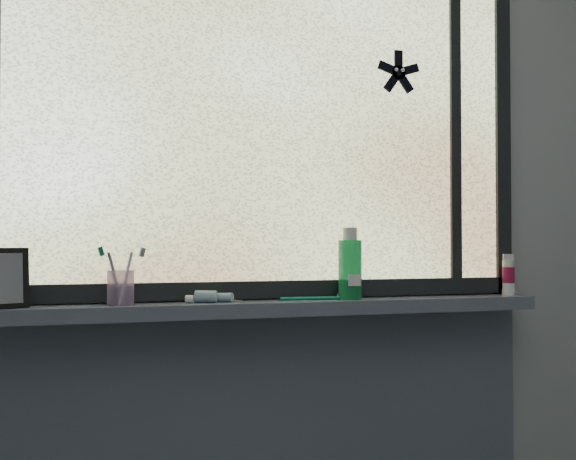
% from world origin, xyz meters
% --- Properties ---
extents(wall_back, '(3.00, 0.01, 2.50)m').
position_xyz_m(wall_back, '(0.00, 1.30, 1.25)').
color(wall_back, '#9EA3A8').
rests_on(wall_back, ground).
extents(windowsill, '(1.62, 0.14, 0.04)m').
position_xyz_m(windowsill, '(0.00, 1.23, 1.00)').
color(windowsill, '#4E5669').
rests_on(windowsill, wall_back).
extents(window_pane, '(1.50, 0.01, 1.00)m').
position_xyz_m(window_pane, '(0.00, 1.28, 1.53)').
color(window_pane, silver).
rests_on(window_pane, wall_back).
extents(frame_bottom, '(1.60, 0.03, 0.05)m').
position_xyz_m(frame_bottom, '(0.00, 1.28, 1.05)').
color(frame_bottom, black).
rests_on(frame_bottom, windowsill).
extents(frame_right, '(0.05, 0.03, 1.10)m').
position_xyz_m(frame_right, '(0.78, 1.28, 1.53)').
color(frame_right, black).
rests_on(frame_right, wall_back).
extents(frame_mullion, '(0.03, 0.03, 1.00)m').
position_xyz_m(frame_mullion, '(0.60, 1.28, 1.53)').
color(frame_mullion, black).
rests_on(frame_mullion, wall_back).
extents(starfish_sticker, '(0.15, 0.02, 0.15)m').
position_xyz_m(starfish_sticker, '(0.40, 1.27, 1.72)').
color(starfish_sticker, black).
rests_on(starfish_sticker, window_pane).
extents(vanity_mirror, '(0.14, 0.10, 0.15)m').
position_xyz_m(vanity_mirror, '(-0.73, 1.21, 1.10)').
color(vanity_mirror, black).
rests_on(vanity_mirror, windowsill).
extents(toothpaste_tube, '(0.19, 0.11, 0.03)m').
position_xyz_m(toothpaste_tube, '(-0.19, 1.23, 1.04)').
color(toothpaste_tube, silver).
rests_on(toothpaste_tube, windowsill).
extents(toothbrush_cup, '(0.08, 0.08, 0.09)m').
position_xyz_m(toothbrush_cup, '(-0.44, 1.22, 1.07)').
color(toothbrush_cup, '#C6A3D8').
rests_on(toothbrush_cup, windowsill).
extents(toothbrush_lying, '(0.23, 0.04, 0.01)m').
position_xyz_m(toothbrush_lying, '(0.10, 1.23, 1.03)').
color(toothbrush_lying, '#0D795C').
rests_on(toothbrush_lying, windowsill).
extents(mouthwash_bottle, '(0.09, 0.09, 0.17)m').
position_xyz_m(mouthwash_bottle, '(0.22, 1.22, 1.13)').
color(mouthwash_bottle, '#1E9C54').
rests_on(mouthwash_bottle, windowsill).
extents(cream_tube, '(0.05, 0.05, 0.09)m').
position_xyz_m(cream_tube, '(0.77, 1.23, 1.09)').
color(cream_tube, silver).
rests_on(cream_tube, windowsill).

